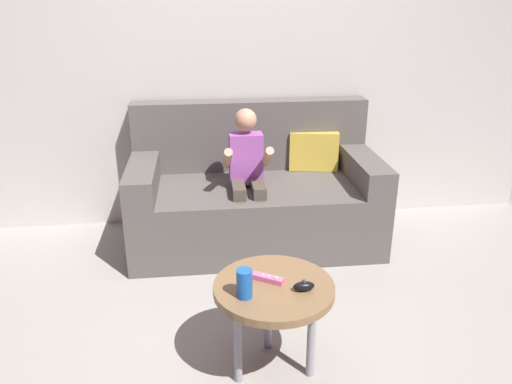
{
  "coord_description": "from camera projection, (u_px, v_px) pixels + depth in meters",
  "views": [
    {
      "loc": [
        -0.24,
        -1.69,
        1.59
      ],
      "look_at": [
        0.04,
        0.74,
        0.61
      ],
      "focal_mm": 34.94,
      "sensor_mm": 36.0,
      "label": 1
    }
  ],
  "objects": [
    {
      "name": "nunchuk_black",
      "position": [
        304.0,
        286.0,
        2.04
      ],
      "size": [
        0.09,
        0.05,
        0.05
      ],
      "color": "black",
      "rests_on": "coffee_table"
    },
    {
      "name": "game_remote_pink_near_edge",
      "position": [
        268.0,
        279.0,
        2.11
      ],
      "size": [
        0.14,
        0.1,
        0.03
      ],
      "color": "pink",
      "rests_on": "coffee_table"
    },
    {
      "name": "soda_can",
      "position": [
        244.0,
        284.0,
        1.99
      ],
      "size": [
        0.07,
        0.07,
        0.12
      ],
      "primitive_type": "cylinder",
      "color": "#1959B2",
      "rests_on": "coffee_table"
    },
    {
      "name": "ground_plane",
      "position": [
        266.0,
        384.0,
        2.17
      ],
      "size": [
        8.89,
        8.89,
        0.0
      ],
      "primitive_type": "plane",
      "color": "#9E998E"
    },
    {
      "name": "coffee_table",
      "position": [
        274.0,
        295.0,
        2.11
      ],
      "size": [
        0.51,
        0.51,
        0.45
      ],
      "color": "brown",
      "rests_on": "ground"
    },
    {
      "name": "person_seated_on_couch",
      "position": [
        247.0,
        174.0,
        3.1
      ],
      "size": [
        0.3,
        0.36,
        0.93
      ],
      "color": "#4C4238",
      "rests_on": "ground"
    },
    {
      "name": "couch",
      "position": [
        255.0,
        196.0,
        3.36
      ],
      "size": [
        1.61,
        0.8,
        0.91
      ],
      "color": "#56514C",
      "rests_on": "ground"
    },
    {
      "name": "wall_back",
      "position": [
        233.0,
        47.0,
        3.36
      ],
      "size": [
        4.44,
        0.05,
        2.5
      ],
      "primitive_type": "cube",
      "color": "beige",
      "rests_on": "ground"
    }
  ]
}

